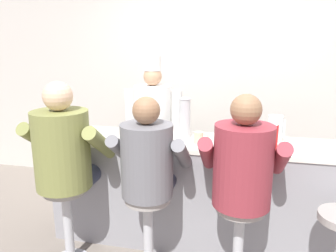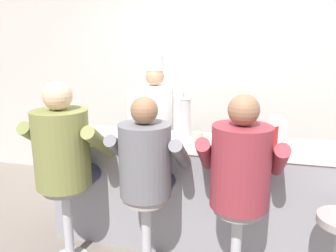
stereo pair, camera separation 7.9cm
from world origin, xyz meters
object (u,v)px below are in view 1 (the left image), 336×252
object	(u,v)px
mustard_bottle_yellow	(248,132)
water_pitcher_clear	(275,129)
diner_seated_olive	(65,154)
diner_seated_grey	(148,166)
diner_seated_maroon	(242,171)
coffee_mug_blue	(130,135)
cup_stack_steel	(185,118)
ketchup_bottle_red	(273,135)
napkin_dispenser_chrome	(226,136)
breakfast_plate	(73,134)
cook_in_whites_near	(153,124)
cereal_bowl	(213,145)
hot_sauce_bottle_orange	(241,142)
coffee_mug_tan	(199,138)

from	to	relation	value
mustard_bottle_yellow	water_pitcher_clear	world-z (taller)	mustard_bottle_yellow
diner_seated_olive	diner_seated_grey	distance (m)	0.68
mustard_bottle_yellow	diner_seated_olive	size ratio (longest dim) A/B	0.15
diner_seated_maroon	coffee_mug_blue	bearing A→B (deg)	156.78
diner_seated_grey	diner_seated_olive	bearing A→B (deg)	179.58
coffee_mug_blue	cup_stack_steel	size ratio (longest dim) A/B	0.35
ketchup_bottle_red	napkin_dispenser_chrome	xyz separation A→B (m)	(-0.36, 0.09, -0.05)
diner_seated_olive	ketchup_bottle_red	bearing A→B (deg)	13.10
diner_seated_olive	breakfast_plate	bearing A→B (deg)	109.73
napkin_dispenser_chrome	cook_in_whites_near	xyz separation A→B (m)	(-0.84, 0.76, -0.13)
cereal_bowl	diner_seated_olive	distance (m)	1.17
diner_seated_olive	coffee_mug_blue	bearing A→B (deg)	46.57
water_pitcher_clear	diner_seated_grey	distance (m)	1.15
coffee_mug_blue	diner_seated_maroon	bearing A→B (deg)	-23.22
ketchup_bottle_red	water_pitcher_clear	world-z (taller)	ketchup_bottle_red
diner_seated_grey	diner_seated_maroon	xyz separation A→B (m)	(0.68, 0.00, 0.02)
hot_sauce_bottle_orange	cook_in_whites_near	world-z (taller)	cook_in_whites_near
ketchup_bottle_red	coffee_mug_tan	world-z (taller)	ketchup_bottle_red
cup_stack_steel	diner_seated_maroon	size ratio (longest dim) A/B	0.24
cereal_bowl	cook_in_whites_near	bearing A→B (deg)	129.46
coffee_mug_tan	diner_seated_olive	xyz separation A→B (m)	(-1.01, -0.42, -0.08)
hot_sauce_bottle_orange	napkin_dispenser_chrome	size ratio (longest dim) A/B	0.90
cereal_bowl	diner_seated_grey	xyz separation A→B (m)	(-0.45, -0.32, -0.09)
hot_sauce_bottle_orange	coffee_mug_blue	size ratio (longest dim) A/B	1.02
cereal_bowl	ketchup_bottle_red	bearing A→B (deg)	7.34
breakfast_plate	diner_seated_maroon	size ratio (longest dim) A/B	0.16
diner_seated_maroon	cook_in_whites_near	distance (m)	1.56
coffee_mug_blue	cup_stack_steel	world-z (taller)	cup_stack_steel
mustard_bottle_yellow	napkin_dispenser_chrome	size ratio (longest dim) A/B	1.62
mustard_bottle_yellow	water_pitcher_clear	size ratio (longest dim) A/B	1.02
coffee_mug_tan	diner_seated_olive	bearing A→B (deg)	-157.33
water_pitcher_clear	coffee_mug_blue	xyz separation A→B (m)	(-1.23, -0.21, -0.07)
water_pitcher_clear	cook_in_whites_near	bearing A→B (deg)	154.48
breakfast_plate	napkin_dispenser_chrome	size ratio (longest dim) A/B	1.67
diner_seated_olive	diner_seated_maroon	size ratio (longest dim) A/B	1.03
diner_seated_maroon	water_pitcher_clear	bearing A→B (deg)	67.38
cereal_bowl	coffee_mug_tan	xyz separation A→B (m)	(-0.13, 0.11, 0.03)
ketchup_bottle_red	mustard_bottle_yellow	distance (m)	0.21
breakfast_plate	diner_seated_maroon	xyz separation A→B (m)	(1.51, -0.40, -0.06)
coffee_mug_tan	cup_stack_steel	world-z (taller)	cup_stack_steel
ketchup_bottle_red	coffee_mug_blue	distance (m)	1.20
hot_sauce_bottle_orange	coffee_mug_tan	size ratio (longest dim) A/B	1.00
ketchup_bottle_red	cereal_bowl	xyz separation A→B (m)	(-0.46, -0.06, -0.10)
cereal_bowl	coffee_mug_blue	xyz separation A→B (m)	(-0.74, 0.10, 0.01)
napkin_dispenser_chrome	cereal_bowl	bearing A→B (deg)	-123.96
napkin_dispenser_chrome	diner_seated_olive	size ratio (longest dim) A/B	0.09
ketchup_bottle_red	breakfast_plate	xyz separation A→B (m)	(-1.73, 0.03, -0.11)
mustard_bottle_yellow	water_pitcher_clear	xyz separation A→B (m)	(0.23, 0.16, 0.01)
cereal_bowl	diner_seated_maroon	bearing A→B (deg)	-53.04
ketchup_bottle_red	hot_sauce_bottle_orange	world-z (taller)	ketchup_bottle_red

